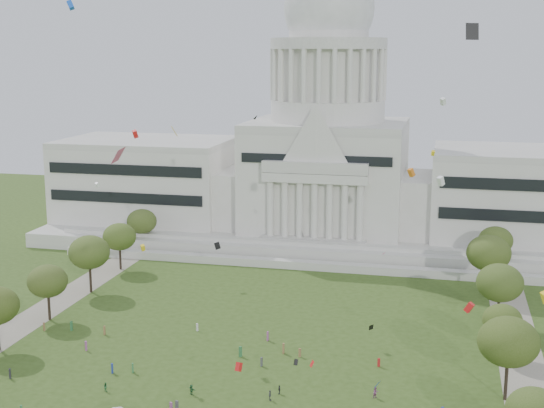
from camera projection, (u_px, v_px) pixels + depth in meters
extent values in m
cube|color=#BBB8B0|center=(326.00, 231.00, 221.72)|extent=(160.00, 60.00, 4.00)
cube|color=#BBB8B0|center=(306.00, 265.00, 190.43)|extent=(130.00, 3.00, 2.00)
cube|color=#BBB8B0|center=(311.00, 251.00, 197.76)|extent=(140.00, 3.00, 5.00)
cube|color=beige|center=(148.00, 181.00, 230.48)|extent=(50.00, 34.00, 22.00)
cube|color=beige|center=(526.00, 197.00, 205.88)|extent=(50.00, 34.00, 22.00)
cube|color=beige|center=(235.00, 196.00, 222.91)|extent=(12.00, 26.00, 16.00)
cube|color=beige|center=(421.00, 204.00, 210.83)|extent=(12.00, 26.00, 16.00)
cube|color=beige|center=(327.00, 178.00, 217.58)|extent=(44.00, 38.00, 28.00)
cube|color=beige|center=(315.00, 178.00, 197.86)|extent=(28.00, 3.00, 2.40)
cube|color=black|center=(124.00, 184.00, 213.67)|extent=(46.00, 0.40, 11.00)
cube|color=black|center=(533.00, 201.00, 189.07)|extent=(46.00, 0.40, 11.00)
cylinder|color=beige|center=(328.00, 110.00, 213.73)|extent=(32.00, 32.00, 6.00)
cylinder|color=beige|center=(328.00, 75.00, 211.74)|extent=(28.00, 28.00, 14.00)
cylinder|color=#BBB8B0|center=(329.00, 44.00, 210.05)|extent=(32.40, 32.40, 3.00)
cylinder|color=beige|center=(329.00, 23.00, 208.96)|extent=(22.00, 22.00, 8.00)
ellipsoid|color=silver|center=(329.00, 8.00, 208.16)|extent=(25.00, 25.00, 26.20)
cube|color=gray|center=(22.00, 325.00, 151.74)|extent=(8.00, 160.00, 0.04)
cube|color=gray|center=(523.00, 370.00, 130.27)|extent=(8.00, 160.00, 0.04)
cylinder|color=black|center=(506.00, 381.00, 118.52)|extent=(0.56, 0.56, 6.20)
ellipsoid|color=#354914|center=(509.00, 342.00, 117.22)|extent=(9.55, 9.55, 7.82)
cylinder|color=black|center=(49.00, 307.00, 154.08)|extent=(0.56, 0.56, 5.27)
ellipsoid|color=#3A4A1A|center=(48.00, 281.00, 152.97)|extent=(8.12, 8.12, 6.65)
cylinder|color=black|center=(501.00, 346.00, 134.90)|extent=(0.56, 0.56, 4.56)
ellipsoid|color=#364A15|center=(502.00, 320.00, 133.94)|extent=(7.01, 7.01, 5.74)
cylinder|color=black|center=(91.00, 279.00, 171.66)|extent=(0.56, 0.56, 6.03)
ellipsoid|color=#3D521C|center=(89.00, 252.00, 170.39)|extent=(9.29, 9.29, 7.60)
cylinder|color=black|center=(498.00, 313.00, 149.53)|extent=(0.56, 0.56, 5.97)
ellipsoid|color=#344918|center=(500.00, 283.00, 148.27)|extent=(9.19, 9.19, 7.52)
cylinder|color=black|center=(120.00, 259.00, 189.72)|extent=(0.56, 0.56, 5.41)
ellipsoid|color=#395218|center=(119.00, 237.00, 188.58)|extent=(8.33, 8.33, 6.81)
cylinder|color=black|center=(487.00, 282.00, 169.00)|extent=(0.56, 0.56, 6.37)
ellipsoid|color=#374917|center=(489.00, 253.00, 167.66)|extent=(9.82, 9.82, 8.03)
cylinder|color=black|center=(142.00, 241.00, 207.39)|extent=(0.56, 0.56, 5.32)
ellipsoid|color=#374819|center=(142.00, 221.00, 206.27)|extent=(8.19, 8.19, 6.70)
cylinder|color=black|center=(494.00, 263.00, 185.65)|extent=(0.56, 0.56, 5.47)
ellipsoid|color=#334616|center=(496.00, 240.00, 184.50)|extent=(8.42, 8.42, 6.89)
imported|color=#994C8C|center=(376.00, 393.00, 119.54)|extent=(1.03, 1.03, 1.85)
imported|color=#26262B|center=(279.00, 390.00, 120.99)|extent=(0.54, 0.91, 1.51)
imported|color=#33723F|center=(192.00, 390.00, 120.82)|extent=(1.63, 1.38, 1.67)
imported|color=#33723F|center=(106.00, 387.00, 121.95)|extent=(0.86, 0.72, 1.51)
imported|color=#4C4C51|center=(270.00, 395.00, 118.74)|extent=(0.69, 1.07, 1.70)
cube|color=#994C8C|center=(171.00, 407.00, 114.97)|extent=(0.48, 0.40, 1.56)
cube|color=#B21E1E|center=(379.00, 362.00, 131.49)|extent=(0.47, 0.43, 1.52)
cube|color=#26262B|center=(10.00, 374.00, 126.67)|extent=(0.47, 0.54, 1.74)
cube|color=olive|center=(104.00, 330.00, 146.26)|extent=(0.36, 0.51, 1.77)
cube|color=silver|center=(197.00, 327.00, 148.23)|extent=(0.47, 0.45, 1.53)
cube|color=olive|center=(44.00, 327.00, 148.38)|extent=(0.52, 0.50, 1.68)
cube|color=olive|center=(300.00, 353.00, 135.68)|extent=(0.44, 0.30, 1.58)
cube|color=olive|center=(283.00, 348.00, 137.17)|extent=(0.34, 0.53, 1.92)
cube|color=#33723F|center=(240.00, 352.00, 135.72)|extent=(0.55, 0.60, 1.94)
cube|color=#4C4C51|center=(177.00, 406.00, 115.12)|extent=(0.54, 0.45, 1.74)
cube|color=navy|center=(112.00, 368.00, 128.83)|extent=(0.42, 0.53, 1.73)
cube|color=#4C4C51|center=(262.00, 362.00, 131.64)|extent=(0.33, 0.47, 1.63)
cube|color=#994C8C|center=(268.00, 336.00, 143.26)|extent=(0.30, 0.48, 1.79)
cube|color=#33723F|center=(133.00, 368.00, 129.04)|extent=(0.44, 0.52, 1.68)
cube|color=#994C8C|center=(86.00, 346.00, 138.54)|extent=(0.55, 0.55, 1.80)
cube|color=#33723F|center=(71.00, 326.00, 148.39)|extent=(0.33, 0.52, 1.93)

